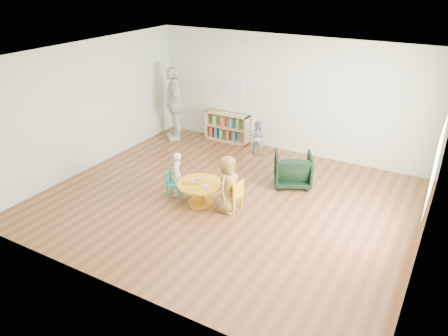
% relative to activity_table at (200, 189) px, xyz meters
% --- Properties ---
extents(room, '(7.10, 7.00, 2.80)m').
position_rel_activity_table_xyz_m(room, '(0.42, 0.34, 1.59)').
color(room, brown).
rests_on(room, ground).
extents(activity_table, '(0.88, 0.88, 0.48)m').
position_rel_activity_table_xyz_m(activity_table, '(0.00, 0.00, 0.00)').
color(activity_table, orange).
rests_on(activity_table, ground).
extents(kid_chair_left, '(0.37, 0.37, 0.56)m').
position_rel_activity_table_xyz_m(kid_chair_left, '(-0.63, -0.02, -0.00)').
color(kid_chair_left, '#198D69').
rests_on(kid_chair_left, ground).
extents(kid_chair_right, '(0.37, 0.37, 0.62)m').
position_rel_activity_table_xyz_m(kid_chair_right, '(0.68, 0.10, 0.03)').
color(kid_chair_right, orange).
rests_on(kid_chair_right, ground).
extents(bookshelf, '(1.20, 0.30, 0.75)m').
position_rel_activity_table_xyz_m(bookshelf, '(-1.20, 3.20, 0.06)').
color(bookshelf, tan).
rests_on(bookshelf, ground).
extents(alphabet_poster, '(0.74, 0.01, 0.54)m').
position_rel_activity_table_xyz_m(alphabet_poster, '(-1.19, 3.33, 1.04)').
color(alphabet_poster, white).
rests_on(alphabet_poster, ground).
extents(armchair, '(1.00, 1.01, 0.69)m').
position_rel_activity_table_xyz_m(armchair, '(1.25, 1.64, 0.04)').
color(armchair, black).
rests_on(armchair, ground).
extents(child_left, '(0.33, 0.39, 0.90)m').
position_rel_activity_table_xyz_m(child_left, '(-0.60, 0.09, 0.14)').
color(child_left, silver).
rests_on(child_left, ground).
extents(child_right, '(0.36, 0.55, 1.12)m').
position_rel_activity_table_xyz_m(child_right, '(0.60, 0.01, 0.25)').
color(child_right, gold).
rests_on(child_right, ground).
extents(toddler, '(0.44, 0.36, 0.85)m').
position_rel_activity_table_xyz_m(toddler, '(-0.13, 2.79, 0.12)').
color(toddler, '#1B2245').
rests_on(toddler, ground).
extents(adult_caretaker, '(1.13, 1.11, 1.91)m').
position_rel_activity_table_xyz_m(adult_caretaker, '(-2.47, 2.64, 0.65)').
color(adult_caretaker, silver).
rests_on(adult_caretaker, ground).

